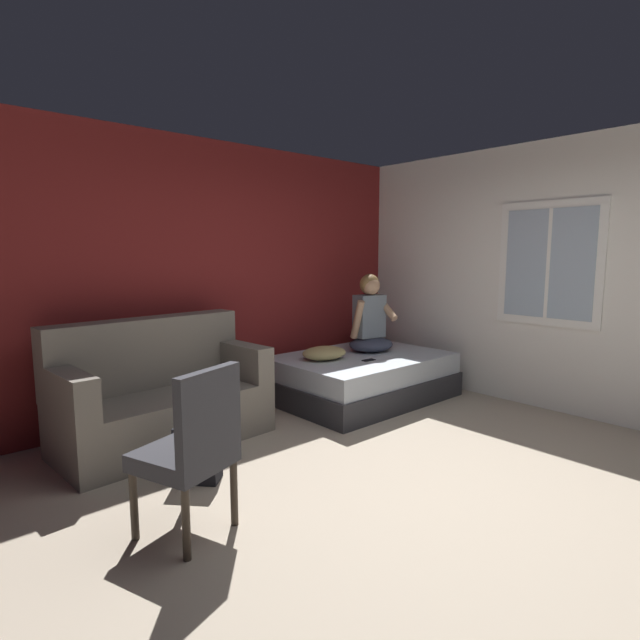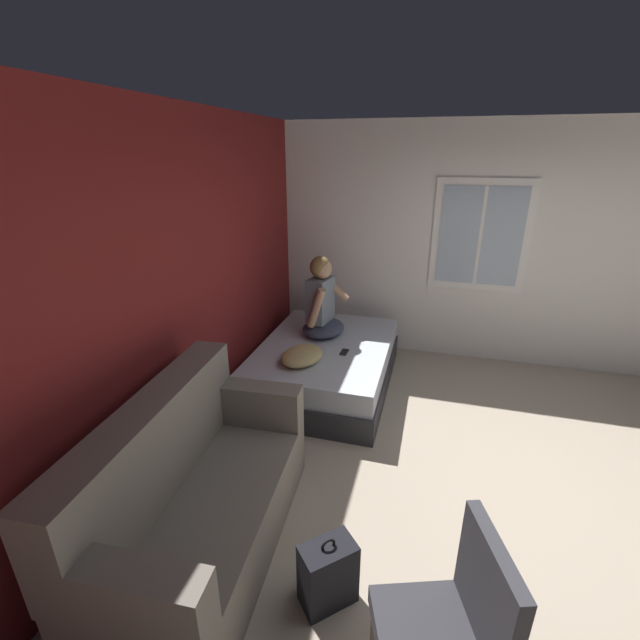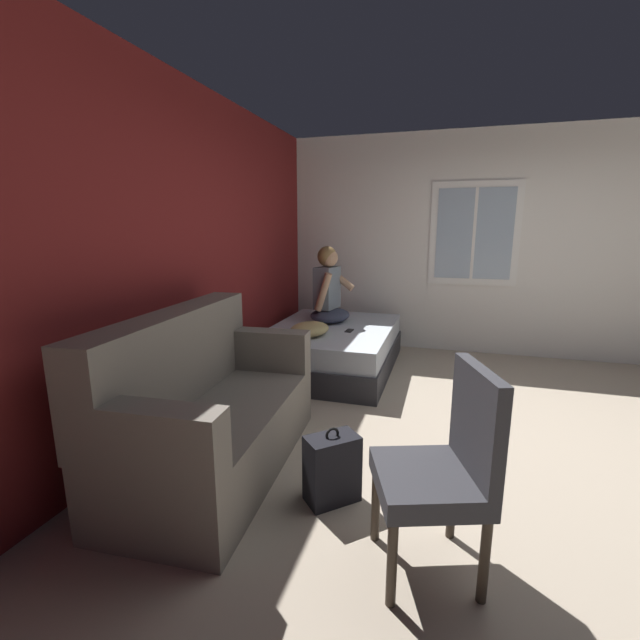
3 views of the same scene
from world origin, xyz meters
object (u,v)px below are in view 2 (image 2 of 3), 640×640
(bed, at_px, (325,365))
(cell_phone, at_px, (344,352))
(couch, at_px, (195,498))
(side_chair, at_px, (450,628))
(backpack, at_px, (327,573))
(throw_pillow, at_px, (302,355))
(person_seated, at_px, (322,304))

(bed, height_order, cell_phone, cell_phone)
(couch, relative_size, side_chair, 1.79)
(backpack, bearing_deg, cell_phone, 10.26)
(cell_phone, bearing_deg, throw_pillow, 44.80)
(throw_pillow, bearing_deg, backpack, -158.35)
(backpack, bearing_deg, couch, 82.21)
(couch, relative_size, backpack, 3.82)
(bed, height_order, couch, couch)
(couch, bearing_deg, side_chair, -107.58)
(bed, height_order, side_chair, side_chair)
(bed, height_order, person_seated, person_seated)
(cell_phone, bearing_deg, side_chair, 114.45)
(bed, distance_m, throw_pillow, 0.57)
(side_chair, relative_size, backpack, 2.14)
(couch, distance_m, cell_phone, 2.11)
(side_chair, xyz_separation_m, throw_pillow, (2.21, 1.36, 0.02))
(couch, height_order, backpack, couch)
(person_seated, xyz_separation_m, throw_pillow, (-0.69, 0.01, -0.29))
(bed, bearing_deg, side_chair, -154.96)
(bed, bearing_deg, couch, 173.74)
(person_seated, xyz_separation_m, cell_phone, (-0.38, -0.34, -0.35))
(throw_pillow, xyz_separation_m, cell_phone, (0.31, -0.34, -0.07))
(backpack, bearing_deg, bed, 15.18)
(couch, height_order, person_seated, person_seated)
(person_seated, height_order, backpack, person_seated)
(person_seated, bearing_deg, couch, 176.74)
(throw_pillow, bearing_deg, side_chair, -148.48)
(person_seated, distance_m, cell_phone, 0.62)
(couch, relative_size, person_seated, 2.00)
(couch, distance_m, throw_pillow, 1.75)
(side_chair, distance_m, backpack, 0.79)
(bed, distance_m, cell_phone, 0.37)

